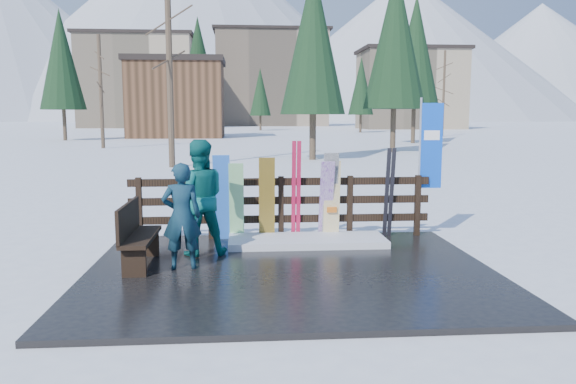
{
  "coord_description": "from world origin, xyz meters",
  "views": [
    {
      "loc": [
        -0.67,
        -8.1,
        2.34
      ],
      "look_at": [
        0.04,
        1.0,
        1.1
      ],
      "focal_mm": 35.0,
      "sensor_mm": 36.0,
      "label": 1
    }
  ],
  "objects": [
    {
      "name": "snowboard_3",
      "position": [
        0.82,
        1.98,
        0.81
      ],
      "size": [
        0.25,
        0.41,
        1.45
      ],
      "primitive_type": "cube",
      "rotation": [
        0.26,
        0.0,
        0.0
      ],
      "color": "silver",
      "rests_on": "deck"
    },
    {
      "name": "rental_flag",
      "position": [
        2.8,
        2.25,
        1.69
      ],
      "size": [
        0.45,
        0.04,
        2.6
      ],
      "color": "silver",
      "rests_on": "deck"
    },
    {
      "name": "ground",
      "position": [
        0.0,
        0.0,
        0.0
      ],
      "size": [
        700.0,
        700.0,
        0.0
      ],
      "primitive_type": "plane",
      "color": "white",
      "rests_on": "ground"
    },
    {
      "name": "ski_pair_b",
      "position": [
        2.01,
        2.05,
        0.92
      ],
      "size": [
        0.17,
        0.27,
        1.68
      ],
      "color": "black",
      "rests_on": "deck"
    },
    {
      "name": "bench",
      "position": [
        -2.31,
        0.34,
        0.6
      ],
      "size": [
        0.41,
        1.5,
        0.97
      ],
      "color": "black",
      "rests_on": "deck"
    },
    {
      "name": "trees",
      "position": [
        1.42,
        49.96,
        5.76
      ],
      "size": [
        42.27,
        68.87,
        13.23
      ],
      "color": "#382B1E",
      "rests_on": "ground"
    },
    {
      "name": "snow_patch",
      "position": [
        0.42,
        1.6,
        0.14
      ],
      "size": [
        2.77,
        1.0,
        0.12
      ],
      "primitive_type": "cube",
      "color": "white",
      "rests_on": "deck"
    },
    {
      "name": "snowboard_5",
      "position": [
        0.92,
        1.98,
        0.81
      ],
      "size": [
        0.29,
        0.18,
        1.45
      ],
      "primitive_type": "cube",
      "rotation": [
        0.11,
        0.0,
        0.0
      ],
      "color": "white",
      "rests_on": "deck"
    },
    {
      "name": "ski_pair_a",
      "position": [
        0.27,
        2.05,
        0.99
      ],
      "size": [
        0.16,
        0.22,
        1.82
      ],
      "color": "#B2163B",
      "rests_on": "deck"
    },
    {
      "name": "mountains",
      "position": [
        -10.5,
        328.41,
        50.2
      ],
      "size": [
        520.0,
        260.0,
        120.0
      ],
      "color": "white",
      "rests_on": "ground"
    },
    {
      "name": "person_front",
      "position": [
        -1.6,
        0.15,
        0.87
      ],
      "size": [
        0.61,
        0.44,
        1.59
      ],
      "primitive_type": "imported",
      "rotation": [
        0.0,
        0.0,
        3.24
      ],
      "color": "#14424B",
      "rests_on": "deck"
    },
    {
      "name": "resort_buildings",
      "position": [
        1.03,
        115.41,
        9.81
      ],
      "size": [
        73.0,
        87.6,
        22.6
      ],
      "color": "tan",
      "rests_on": "ground"
    },
    {
      "name": "person_back",
      "position": [
        -1.42,
        0.99,
        1.02
      ],
      "size": [
        1.01,
        0.84,
        1.89
      ],
      "primitive_type": "imported",
      "rotation": [
        0.0,
        0.0,
        3.29
      ],
      "color": "#0E605D",
      "rests_on": "deck"
    },
    {
      "name": "snowboard_4",
      "position": [
        0.89,
        1.98,
        0.88
      ],
      "size": [
        0.27,
        0.25,
        1.6
      ],
      "primitive_type": "cube",
      "rotation": [
        0.14,
        0.0,
        0.0
      ],
      "color": "black",
      "rests_on": "deck"
    },
    {
      "name": "fence",
      "position": [
        0.0,
        2.2,
        0.74
      ],
      "size": [
        5.6,
        0.1,
        1.15
      ],
      "color": "black",
      "rests_on": "deck"
    },
    {
      "name": "deck",
      "position": [
        0.0,
        0.0,
        0.04
      ],
      "size": [
        6.0,
        5.0,
        0.08
      ],
      "primitive_type": "cube",
      "color": "black",
      "rests_on": "ground"
    },
    {
      "name": "snowboard_2",
      "position": [
        -0.27,
        1.98,
        0.84
      ],
      "size": [
        0.29,
        0.24,
        1.53
      ],
      "primitive_type": "cube",
      "rotation": [
        0.14,
        0.0,
        0.0
      ],
      "color": "gold",
      "rests_on": "deck"
    },
    {
      "name": "snowboard_0",
      "position": [
        -1.08,
        1.98,
        0.87
      ],
      "size": [
        0.3,
        0.37,
        1.58
      ],
      "primitive_type": "cube",
      "rotation": [
        0.22,
        0.0,
        0.0
      ],
      "color": "#3176F3",
      "rests_on": "deck"
    },
    {
      "name": "snowboard_1",
      "position": [
        -0.82,
        1.98,
        0.8
      ],
      "size": [
        0.26,
        0.33,
        1.43
      ],
      "primitive_type": "cube",
      "rotation": [
        0.21,
        0.0,
        0.0
      ],
      "color": "white",
      "rests_on": "deck"
    }
  ]
}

